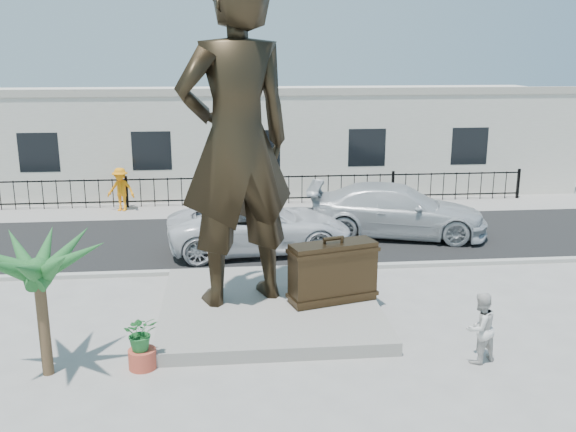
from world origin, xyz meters
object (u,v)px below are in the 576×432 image
suitcase (333,272)px  car_white (260,226)px  statue (236,143)px  tourist (480,328)px

suitcase → car_white: (-1.48, 5.15, -0.22)m
statue → suitcase: 3.87m
suitcase → car_white: bearing=90.3°
statue → suitcase: size_ratio=3.69×
suitcase → tourist: size_ratio=1.40×
suitcase → car_white: 5.37m
statue → car_white: statue is taller
car_white → statue: bearing=165.7°
suitcase → car_white: size_ratio=0.36×
car_white → suitcase: bearing=-169.0°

